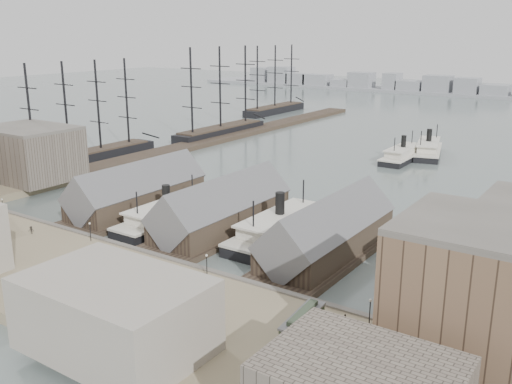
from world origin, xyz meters
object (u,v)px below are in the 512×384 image
Objects in this scene: ferry_docked_west at (167,215)px; horse_cart_right at (196,319)px; tram at (302,326)px; horse_cart_center at (68,272)px.

ferry_docked_west is 50.79m from horse_cart_right.
ferry_docked_west reaches higher than tram.
horse_cart_center is (8.58, -33.91, 0.42)m from ferry_docked_west.
horse_cart_right reaches higher than horse_cart_center.
ferry_docked_west is at bearing 27.32° from horse_cart_right.
tram is 43.76m from horse_cart_center.
horse_cart_right is (28.93, -0.33, 0.06)m from horse_cart_center.
ferry_docked_west is 5.78× the size of horse_cart_right.
tram is at bearing -79.46° from horse_cart_center.
horse_cart_center is at bearing 69.06° from horse_cart_right.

